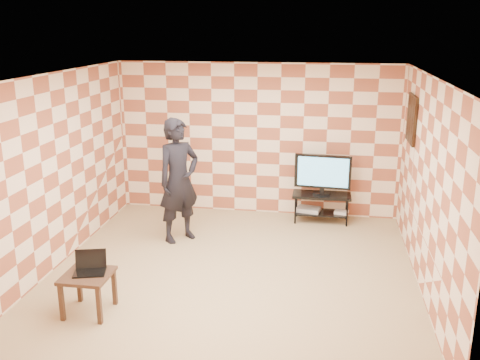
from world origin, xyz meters
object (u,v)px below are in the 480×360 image
(side_table, at_px, (88,281))
(tv, at_px, (323,173))
(tv_stand, at_px, (321,201))
(person, at_px, (179,180))

(side_table, bearing_deg, tv, 52.80)
(tv_stand, xyz_separation_m, person, (-2.21, -1.17, 0.61))
(tv, height_order, side_table, tv)
(tv, xyz_separation_m, side_table, (-2.69, -3.54, -0.48))
(tv_stand, xyz_separation_m, tv, (0.00, -0.00, 0.52))
(tv_stand, distance_m, tv, 0.52)
(person, bearing_deg, side_table, -149.44)
(tv, bearing_deg, side_table, -127.20)
(tv_stand, height_order, side_table, same)
(tv_stand, bearing_deg, tv, -85.21)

